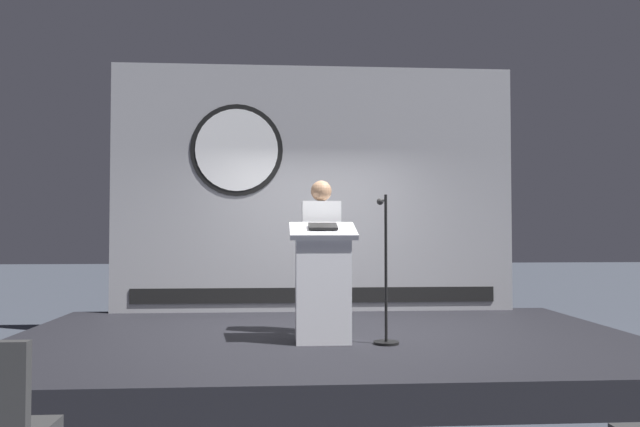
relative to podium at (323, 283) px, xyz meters
The scene contains 6 objects.
ground_plane 0.94m from the podium, 82.27° to the left, with size 40.00×40.00×0.00m, color #383D47.
stage_platform 0.81m from the podium, 82.27° to the left, with size 6.40×4.00×0.30m, color black.
banner_display 2.48m from the podium, 89.35° to the left, with size 5.39×0.12×3.30m.
podium is the anchor object (origin of this frame).
speaker_person 0.54m from the podium, 87.89° to the left, with size 0.40×0.26×1.60m.
microphone_stand 0.60m from the podium, 10.20° to the right, with size 0.24×0.47×1.42m.
Camera 1 is at (-0.46, -6.12, 1.35)m, focal length 33.37 mm.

